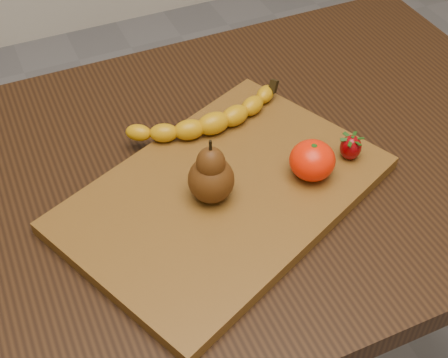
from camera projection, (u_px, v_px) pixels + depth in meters
name	position (u px, v px, depth m)	size (l,w,h in m)	color
table	(251.00, 200.00, 1.03)	(1.00, 0.70, 0.76)	black
cutting_board	(224.00, 194.00, 0.89)	(0.45, 0.30, 0.02)	brown
banana	(213.00, 123.00, 0.96)	(0.22, 0.06, 0.03)	#C69009
pear	(211.00, 170.00, 0.84)	(0.06, 0.06, 0.10)	#4C290C
mandarin	(312.00, 160.00, 0.89)	(0.07, 0.07, 0.06)	#F82002
strawberry	(351.00, 147.00, 0.92)	(0.03, 0.03, 0.04)	#800307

